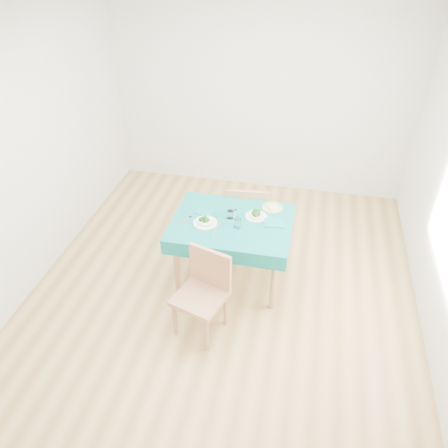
% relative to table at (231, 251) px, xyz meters
% --- Properties ---
extents(room_shell, '(4.02, 4.52, 2.73)m').
position_rel_table_xyz_m(room_shell, '(-0.04, -0.18, 0.97)').
color(room_shell, olive).
rests_on(room_shell, ground).
extents(table, '(1.20, 0.91, 0.76)m').
position_rel_table_xyz_m(table, '(0.00, 0.00, 0.00)').
color(table, '#09625F').
rests_on(table, ground).
extents(chair_near, '(0.55, 0.58, 1.07)m').
position_rel_table_xyz_m(chair_near, '(-0.14, -0.78, 0.16)').
color(chair_near, '#9A6A48').
rests_on(chair_near, ground).
extents(chair_far, '(0.51, 0.55, 1.15)m').
position_rel_table_xyz_m(chair_far, '(0.07, 0.67, 0.20)').
color(chair_far, '#9A6A48').
rests_on(chair_far, ground).
extents(bowl_near, '(0.24, 0.24, 0.07)m').
position_rel_table_xyz_m(bowl_near, '(-0.25, -0.09, 0.42)').
color(bowl_near, white).
rests_on(bowl_near, table).
extents(bowl_far, '(0.23, 0.23, 0.07)m').
position_rel_table_xyz_m(bowl_far, '(0.23, 0.13, 0.41)').
color(bowl_far, white).
rests_on(bowl_far, table).
extents(fork_near, '(0.10, 0.18, 0.00)m').
position_rel_table_xyz_m(fork_near, '(-0.46, -0.08, 0.38)').
color(fork_near, silver).
rests_on(fork_near, table).
extents(knife_near, '(0.05, 0.21, 0.00)m').
position_rel_table_xyz_m(knife_near, '(-0.12, -0.17, 0.38)').
color(knife_near, silver).
rests_on(knife_near, table).
extents(fork_far, '(0.05, 0.18, 0.00)m').
position_rel_table_xyz_m(fork_far, '(0.01, 0.13, 0.38)').
color(fork_far, silver).
rests_on(fork_far, table).
extents(knife_far, '(0.12, 0.19, 0.00)m').
position_rel_table_xyz_m(knife_far, '(0.51, 0.08, 0.38)').
color(knife_far, silver).
rests_on(knife_far, table).
extents(napkin_near, '(0.20, 0.16, 0.01)m').
position_rel_table_xyz_m(napkin_near, '(-0.31, 0.10, 0.38)').
color(napkin_near, '#0C6D69').
rests_on(napkin_near, table).
extents(napkin_far, '(0.22, 0.17, 0.01)m').
position_rel_table_xyz_m(napkin_far, '(0.43, 0.05, 0.39)').
color(napkin_far, '#0C6D69').
rests_on(napkin_far, table).
extents(tumbler_center, '(0.07, 0.07, 0.08)m').
position_rel_table_xyz_m(tumbler_center, '(-0.03, 0.06, 0.42)').
color(tumbler_center, white).
rests_on(tumbler_center, table).
extents(tumbler_side, '(0.08, 0.08, 0.10)m').
position_rel_table_xyz_m(tumbler_side, '(0.08, -0.08, 0.43)').
color(tumbler_side, white).
rests_on(tumbler_side, table).
extents(side_plate, '(0.22, 0.22, 0.01)m').
position_rel_table_xyz_m(side_plate, '(0.37, 0.33, 0.38)').
color(side_plate, '#A6C45F').
rests_on(side_plate, table).
extents(bread_slice, '(0.13, 0.13, 0.01)m').
position_rel_table_xyz_m(bread_slice, '(0.37, 0.33, 0.40)').
color(bread_slice, beige).
rests_on(bread_slice, side_plate).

